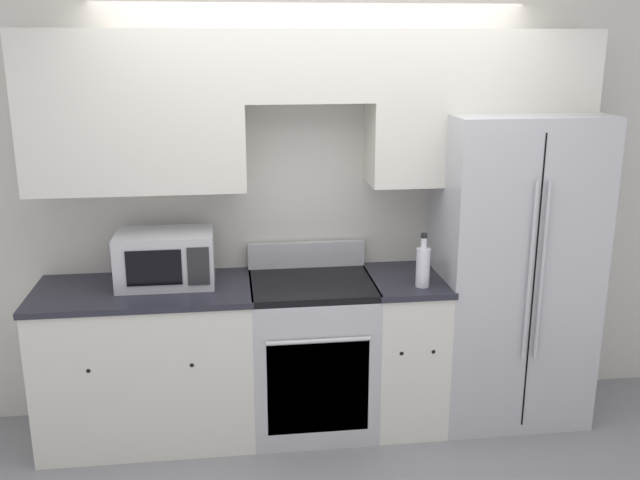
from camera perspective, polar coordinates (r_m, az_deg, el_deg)
name	(u,v)px	position (r m, az deg, el deg)	size (l,w,h in m)	color
ground_plane	(327,449)	(4.31, 0.55, -16.41)	(12.00, 12.00, 0.00)	gray
wall_back	(315,167)	(4.29, -0.43, 5.83)	(8.00, 0.39, 2.60)	beige
lower_cabinets_left	(148,363)	(4.36, -13.61, -9.53)	(1.24, 0.64, 0.93)	silver
lower_cabinets_right	(404,349)	(4.45, 6.72, -8.64)	(0.44, 0.64, 0.93)	silver
oven_range	(312,353)	(4.35, -0.65, -9.04)	(0.72, 0.65, 1.09)	#B7B7BC
refrigerator	(509,268)	(4.52, 14.89, -2.16)	(0.90, 0.75, 1.89)	#B7B7BC
microwave	(166,258)	(4.19, -12.25, -1.44)	(0.55, 0.36, 0.31)	#B7B7BC
bottle	(423,266)	(4.10, 8.24, -2.04)	(0.08, 0.08, 0.31)	silver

